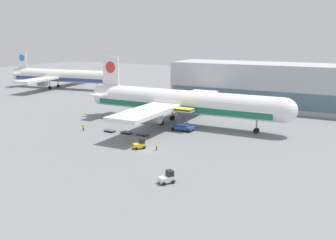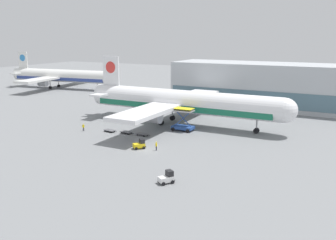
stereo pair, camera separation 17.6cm
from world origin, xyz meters
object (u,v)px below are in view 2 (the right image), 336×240
at_px(ground_crew_far, 156,145).
at_px(baggage_tug_foreground, 140,144).
at_px(airplane_main, 178,102).
at_px(ground_crew_near, 83,127).
at_px(baggage_dolly_third, 142,134).
at_px(baggage_tug_mid, 167,178).
at_px(baggage_dolly_second, 126,132).
at_px(traffic_cone_near, 141,140).
at_px(scissor_lift_loader, 183,122).
at_px(baggage_dolly_lead, 110,130).
at_px(airplane_distant, 60,76).

bearing_deg(ground_crew_far, baggage_tug_foreground, -89.20).
relative_size(airplane_main, ground_crew_near, 31.87).
relative_size(baggage_tug_foreground, baggage_dolly_third, 0.74).
bearing_deg(airplane_main, baggage_tug_mid, -66.22).
height_order(baggage_dolly_second, traffic_cone_near, traffic_cone_near).
bearing_deg(ground_crew_near, airplane_main, -16.00).
bearing_deg(scissor_lift_loader, airplane_main, 125.81).
distance_m(baggage_dolly_lead, baggage_dolly_second, 4.43).
relative_size(airplane_distant, baggage_dolly_third, 14.18).
bearing_deg(baggage_dolly_third, ground_crew_far, -37.23).
bearing_deg(ground_crew_near, baggage_dolly_lead, -40.65).
distance_m(baggage_dolly_lead, ground_crew_near, 6.56).
xyz_separation_m(baggage_tug_mid, traffic_cone_near, (-16.30, 18.61, -0.60)).
distance_m(baggage_dolly_second, ground_crew_far, 15.34).
distance_m(airplane_main, airplane_distant, 84.50).
height_order(airplane_distant, baggage_dolly_third, airplane_distant).
relative_size(scissor_lift_loader, baggage_tug_foreground, 1.98).
height_order(baggage_dolly_second, ground_crew_far, ground_crew_far).
relative_size(baggage_dolly_second, ground_crew_near, 2.07).
relative_size(airplane_main, baggage_dolly_second, 15.38).
bearing_deg(ground_crew_near, airplane_distant, 75.68).
bearing_deg(scissor_lift_loader, baggage_dolly_lead, -147.84).
xyz_separation_m(airplane_main, baggage_dolly_second, (-6.49, -14.49, -5.45)).
height_order(airplane_distant, baggage_tug_foreground, airplane_distant).
bearing_deg(traffic_cone_near, airplane_distant, 143.97).
bearing_deg(airplane_distant, ground_crew_near, -49.67).
bearing_deg(airplane_main, baggage_dolly_lead, -125.86).
relative_size(baggage_dolly_second, ground_crew_far, 2.05).
relative_size(airplane_distant, ground_crew_far, 29.00).
height_order(airplane_main, baggage_tug_foreground, airplane_main).
distance_m(baggage_dolly_second, baggage_dolly_third, 4.34).
xyz_separation_m(baggage_tug_mid, ground_crew_near, (-33.20, 19.49, 0.20)).
distance_m(ground_crew_near, traffic_cone_near, 16.94).
xyz_separation_m(airplane_main, traffic_cone_near, (-0.08, -18.26, -5.56)).
bearing_deg(baggage_dolly_third, airplane_distant, 152.88).
bearing_deg(scissor_lift_loader, baggage_tug_mid, -68.70).
distance_m(baggage_dolly_lead, ground_crew_far, 18.94).
xyz_separation_m(airplane_main, ground_crew_far, (6.36, -22.84, -4.74)).
xyz_separation_m(airplane_main, baggage_tug_mid, (16.23, -36.87, -4.96)).
relative_size(baggage_dolly_second, traffic_cone_near, 6.63).
relative_size(airplane_distant, scissor_lift_loader, 9.69).
bearing_deg(ground_crew_near, scissor_lift_loader, -32.54).
bearing_deg(scissor_lift_loader, baggage_dolly_third, -125.50).
height_order(scissor_lift_loader, ground_crew_near, scissor_lift_loader).
bearing_deg(traffic_cone_near, ground_crew_near, 177.02).
relative_size(scissor_lift_loader, baggage_dolly_lead, 1.46).
bearing_deg(airplane_distant, baggage_tug_mid, -45.72).
distance_m(ground_crew_near, ground_crew_far, 23.97).
relative_size(baggage_tug_foreground, baggage_tug_mid, 0.99).
bearing_deg(airplane_main, scissor_lift_loader, -54.19).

